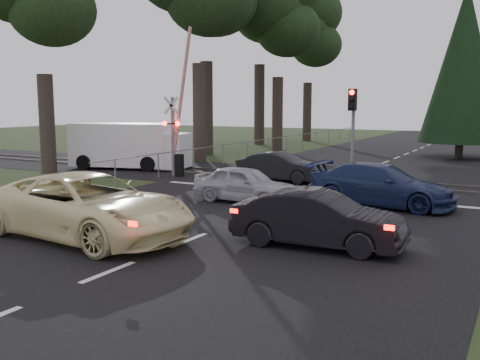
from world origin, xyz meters
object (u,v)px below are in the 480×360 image
Objects in this scene: blue_sedan at (381,185)px; dark_hatchback at (318,219)px; dark_car_far at (280,167)px; white_van at (132,146)px; crossing_signal at (177,134)px; traffic_signal_center at (352,120)px; silver_car at (245,184)px; cream_coupe at (88,206)px.

dark_hatchback is at bearing -175.25° from blue_sedan.
white_van reaches higher than dark_car_far.
crossing_signal is 1.70× the size of traffic_signal_center.
silver_car is at bearing 115.18° from blue_sedan.
dark_hatchback is at bearing -150.73° from dark_car_far.
cream_coupe is at bearing 172.04° from silver_car.
traffic_signal_center is 0.68× the size of cream_coupe.
dark_car_far is (-1.03, 5.31, 0.00)m from silver_car.
crossing_signal reaches higher than traffic_signal_center.
dark_car_far reaches higher than silver_car.
blue_sedan is at bearing -123.80° from dark_car_far.
cream_coupe is at bearing 179.22° from dark_car_far.
traffic_signal_center is 0.98× the size of dark_hatchback.
cream_coupe is 5.98m from dark_hatchback.
crossing_signal reaches higher than dark_hatchback.
cream_coupe is 9.88m from blue_sedan.
dark_hatchback reaches higher than dark_car_far.
traffic_signal_center is at bearing 9.76° from dark_hatchback.
traffic_signal_center is 3.94m from dark_car_far.
silver_car is at bearing -113.57° from traffic_signal_center.
crossing_signal is 5.26m from dark_car_far.
cream_coupe is (4.77, -10.79, -1.22)m from crossing_signal.
cream_coupe reaches higher than dark_car_far.
white_van is at bearing 86.88° from dark_car_far.
silver_car is (6.00, -4.33, -1.41)m from crossing_signal.
dark_car_far is at bearing 11.22° from crossing_signal.
crossing_signal is at bearing 80.46° from blue_sedan.
blue_sedan is 15.04m from white_van.
dark_car_far is at bearing 60.94° from blue_sedan.
silver_car is (-4.41, 4.46, -0.04)m from dark_hatchback.
dark_hatchback is 0.84× the size of blue_sedan.
silver_car is (-2.28, -5.22, -2.16)m from traffic_signal_center.
blue_sedan reaches higher than dark_hatchback.
blue_sedan reaches higher than silver_car.
dark_hatchback is (2.14, -9.68, -2.11)m from traffic_signal_center.
silver_car is at bearing -5.96° from cream_coupe.
white_van is (-8.97, 0.52, 0.58)m from dark_car_far.
traffic_signal_center reaches higher than white_van.
dark_car_far is 0.60× the size of white_van.
blue_sedan is 1.26× the size of dark_car_far.
crossing_signal reaches higher than silver_car.
traffic_signal_center is at bearing -91.47° from dark_car_far.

